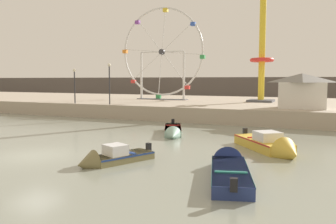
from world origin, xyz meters
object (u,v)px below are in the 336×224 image
drop_tower_yellow_tower (262,51)px  promenade_lamp_near (109,78)px  ferris_wheel_white_frame (162,54)px  carnival_booth_white_ticket (302,90)px  motorboat_mustard_yellow (271,146)px  motorboat_olive_wood (110,158)px  motorboat_navy_blue (229,167)px  motorboat_seafoam (173,131)px  promenade_lamp_far (75,81)px

drop_tower_yellow_tower → promenade_lamp_near: bearing=-141.4°
ferris_wheel_white_frame → carnival_booth_white_ticket: ferris_wheel_white_frame is taller
motorboat_mustard_yellow → carnival_booth_white_ticket: carnival_booth_white_ticket is taller
motorboat_mustard_yellow → motorboat_olive_wood: 8.72m
motorboat_navy_blue → drop_tower_yellow_tower: (-2.90, 26.29, 6.90)m
motorboat_olive_wood → ferris_wheel_white_frame: ferris_wheel_white_frame is taller
motorboat_olive_wood → carnival_booth_white_ticket: size_ratio=0.89×
motorboat_mustard_yellow → ferris_wheel_white_frame: bearing=179.8°
motorboat_mustard_yellow → drop_tower_yellow_tower: drop_tower_yellow_tower is taller
motorboat_mustard_yellow → motorboat_seafoam: size_ratio=1.01×
motorboat_navy_blue → drop_tower_yellow_tower: drop_tower_yellow_tower is taller
motorboat_seafoam → carnival_booth_white_ticket: size_ratio=1.12×
motorboat_olive_wood → ferris_wheel_white_frame: (-9.75, 26.65, 6.95)m
motorboat_olive_wood → ferris_wheel_white_frame: 29.21m
motorboat_seafoam → carnival_booth_white_ticket: 13.20m
motorboat_seafoam → drop_tower_yellow_tower: 19.59m
motorboat_olive_wood → drop_tower_yellow_tower: drop_tower_yellow_tower is taller
motorboat_navy_blue → promenade_lamp_far: bearing=36.5°
promenade_lamp_near → promenade_lamp_far: bearing=179.4°
motorboat_mustard_yellow → promenade_lamp_near: promenade_lamp_near is taller
motorboat_mustard_yellow → promenade_lamp_near: size_ratio=1.22×
ferris_wheel_white_frame → drop_tower_yellow_tower: (12.33, 0.31, -0.05)m
promenade_lamp_far → motorboat_mustard_yellow: bearing=-25.9°
motorboat_navy_blue → motorboat_olive_wood: size_ratio=1.50×
promenade_lamp_far → motorboat_seafoam: bearing=-27.0°
motorboat_navy_blue → carnival_booth_white_ticket: carnival_booth_white_ticket is taller
ferris_wheel_white_frame → drop_tower_yellow_tower: 12.33m
motorboat_navy_blue → motorboat_mustard_yellow: 5.22m
motorboat_navy_blue → ferris_wheel_white_frame: 30.91m
motorboat_seafoam → drop_tower_yellow_tower: bearing=146.7°
motorboat_seafoam → drop_tower_yellow_tower: (3.18, 18.07, 6.88)m
motorboat_mustard_yellow → promenade_lamp_far: bearing=-154.0°
carnival_booth_white_ticket → ferris_wheel_white_frame: bearing=151.2°
motorboat_seafoam → promenade_lamp_near: 13.16m
motorboat_seafoam → ferris_wheel_white_frame: bearing=-176.0°
ferris_wheel_white_frame → promenade_lamp_far: (-5.49, -10.31, -3.38)m
motorboat_mustard_yellow → drop_tower_yellow_tower: bearing=152.4°
motorboat_olive_wood → promenade_lamp_far: 22.62m
drop_tower_yellow_tower → motorboat_seafoam: bearing=-100.0°
motorboat_mustard_yellow → carnival_booth_white_ticket: (0.76, 13.34, 2.64)m
carnival_booth_white_ticket → promenade_lamp_near: (-18.09, -2.82, 1.10)m
carnival_booth_white_ticket → promenade_lamp_near: bearing=-176.1°
motorboat_navy_blue → motorboat_mustard_yellow: motorboat_mustard_yellow is taller
ferris_wheel_white_frame → promenade_lamp_near: 10.86m
drop_tower_yellow_tower → motorboat_olive_wood: bearing=-95.5°
motorboat_navy_blue → ferris_wheel_white_frame: bearing=13.9°
motorboat_navy_blue → promenade_lamp_far: (-20.72, 15.67, 3.57)m
ferris_wheel_white_frame → drop_tower_yellow_tower: bearing=1.5°
drop_tower_yellow_tower → carnival_booth_white_ticket: size_ratio=3.25×
motorboat_seafoam → ferris_wheel_white_frame: 21.14m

